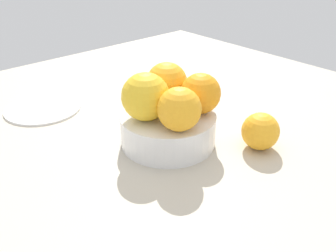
{
  "coord_description": "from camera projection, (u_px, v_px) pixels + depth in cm",
  "views": [
    {
      "loc": [
        -40.19,
        35.69,
        32.33
      ],
      "look_at": [
        0.0,
        0.0,
        3.16
      ],
      "focal_mm": 39.23,
      "sensor_mm": 36.0,
      "label": 1
    }
  ],
  "objects": [
    {
      "name": "orange_in_bowl_0",
      "position": [
        179.0,
        109.0,
        0.54
      ],
      "size": [
        6.7,
        6.7,
        6.7
      ],
      "primitive_type": "sphere",
      "color": "#F9A823",
      "rests_on": "fruit_bowl"
    },
    {
      "name": "side_plate",
      "position": [
        43.0,
        107.0,
        0.74
      ],
      "size": [
        15.07,
        15.07,
        0.8
      ],
      "primitive_type": "cylinder",
      "color": "white",
      "rests_on": "ground_plane"
    },
    {
      "name": "orange_loose_0",
      "position": [
        260.0,
        131.0,
        0.6
      ],
      "size": [
        6.18,
        6.18,
        6.18
      ],
      "primitive_type": "sphere",
      "color": "#F9A823",
      "rests_on": "ground_plane"
    },
    {
      "name": "orange_in_bowl_3",
      "position": [
        200.0,
        93.0,
        0.59
      ],
      "size": [
        6.68,
        6.68,
        6.68
      ],
      "primitive_type": "sphere",
      "color": "orange",
      "rests_on": "fruit_bowl"
    },
    {
      "name": "orange_in_bowl_1",
      "position": [
        167.0,
        83.0,
        0.63
      ],
      "size": [
        7.16,
        7.16,
        7.16
      ],
      "primitive_type": "sphere",
      "color": "#F9A823",
      "rests_on": "fruit_bowl"
    },
    {
      "name": "fruit_bowl",
      "position": [
        168.0,
        129.0,
        0.61
      ],
      "size": [
        15.92,
        15.92,
        5.27
      ],
      "color": "white",
      "rests_on": "ground_plane"
    },
    {
      "name": "orange_in_bowl_2",
      "position": [
        146.0,
        97.0,
        0.57
      ],
      "size": [
        7.66,
        7.66,
        7.66
      ],
      "primitive_type": "sphere",
      "color": "yellow",
      "rests_on": "fruit_bowl"
    },
    {
      "name": "ground_plane",
      "position": [
        168.0,
        147.0,
        0.63
      ],
      "size": [
        110.0,
        110.0,
        2.0
      ],
      "primitive_type": "cube",
      "color": "#BCB29E"
    }
  ]
}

